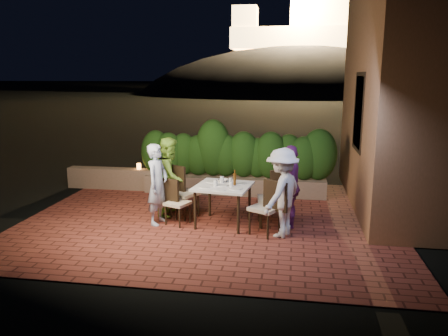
% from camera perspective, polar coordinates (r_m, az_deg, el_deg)
% --- Properties ---
extents(ground, '(400.00, 400.00, 0.00)m').
position_cam_1_polar(ground, '(8.12, -2.30, -7.64)').
color(ground, black).
rests_on(ground, ground).
extents(terrace_floor, '(7.00, 6.00, 0.15)m').
position_cam_1_polar(terrace_floor, '(8.60, -1.64, -6.88)').
color(terrace_floor, brown).
rests_on(terrace_floor, ground).
extents(building_wall, '(1.60, 5.00, 5.00)m').
position_cam_1_polar(building_wall, '(9.72, 21.75, 9.93)').
color(building_wall, '#9E663E').
rests_on(building_wall, ground).
extents(window_pane, '(0.08, 1.00, 1.40)m').
position_cam_1_polar(window_pane, '(9.11, 17.35, 7.00)').
color(window_pane, black).
rests_on(window_pane, building_wall).
extents(window_frame, '(0.06, 1.15, 1.55)m').
position_cam_1_polar(window_frame, '(9.11, 17.29, 7.00)').
color(window_frame, black).
rests_on(window_frame, building_wall).
extents(planter, '(4.20, 0.55, 0.40)m').
position_cam_1_polar(planter, '(10.20, 1.34, -2.24)').
color(planter, '#79614D').
rests_on(planter, ground).
extents(hedge, '(4.00, 0.70, 1.10)m').
position_cam_1_polar(hedge, '(10.04, 1.36, 1.91)').
color(hedge, '#1A3E10').
rests_on(hedge, planter).
extents(parapet, '(2.20, 0.30, 0.50)m').
position_cam_1_polar(parapet, '(10.99, -14.35, -1.31)').
color(parapet, '#79614D').
rests_on(parapet, ground).
extents(hill, '(52.00, 40.00, 22.00)m').
position_cam_1_polar(hill, '(67.83, 9.53, 6.16)').
color(hill, black).
rests_on(hill, ground).
extents(fortress, '(26.00, 8.00, 8.00)m').
position_cam_1_polar(fortress, '(67.95, 9.97, 18.42)').
color(fortress, '#FFCC7A').
rests_on(fortress, hill).
extents(dining_table, '(1.09, 1.09, 0.75)m').
position_cam_1_polar(dining_table, '(8.05, -0.11, -4.85)').
color(dining_table, white).
rests_on(dining_table, ground).
extents(plate_nw, '(0.20, 0.20, 0.01)m').
position_cam_1_polar(plate_nw, '(7.81, -2.56, -2.51)').
color(plate_nw, white).
rests_on(plate_nw, dining_table).
extents(plate_sw, '(0.23, 0.23, 0.01)m').
position_cam_1_polar(plate_sw, '(8.21, -1.63, -1.77)').
color(plate_sw, white).
rests_on(plate_sw, dining_table).
extents(plate_ne, '(0.24, 0.24, 0.01)m').
position_cam_1_polar(plate_ne, '(7.70, 1.49, -2.70)').
color(plate_ne, white).
rests_on(plate_ne, dining_table).
extents(plate_se, '(0.21, 0.21, 0.01)m').
position_cam_1_polar(plate_se, '(8.08, 2.11, -2.01)').
color(plate_se, white).
rests_on(plate_se, dining_table).
extents(plate_centre, '(0.24, 0.24, 0.01)m').
position_cam_1_polar(plate_centre, '(7.93, -0.30, -2.25)').
color(plate_centre, white).
rests_on(plate_centre, dining_table).
extents(plate_front, '(0.21, 0.21, 0.01)m').
position_cam_1_polar(plate_front, '(7.62, -0.55, -2.86)').
color(plate_front, white).
rests_on(plate_front, dining_table).
extents(glass_nw, '(0.07, 0.07, 0.12)m').
position_cam_1_polar(glass_nw, '(7.85, -1.12, -1.98)').
color(glass_nw, silver).
rests_on(glass_nw, dining_table).
extents(glass_sw, '(0.07, 0.07, 0.12)m').
position_cam_1_polar(glass_sw, '(8.11, -0.27, -1.53)').
color(glass_sw, silver).
rests_on(glass_sw, dining_table).
extents(glass_ne, '(0.06, 0.06, 0.10)m').
position_cam_1_polar(glass_ne, '(7.83, 0.94, -2.13)').
color(glass_ne, silver).
rests_on(glass_ne, dining_table).
extents(glass_se, '(0.06, 0.06, 0.11)m').
position_cam_1_polar(glass_se, '(8.07, 0.85, -1.67)').
color(glass_se, silver).
rests_on(glass_se, dining_table).
extents(beer_bottle, '(0.05, 0.05, 0.28)m').
position_cam_1_polar(beer_bottle, '(7.93, 1.41, -1.26)').
color(beer_bottle, '#4E2D0D').
rests_on(beer_bottle, dining_table).
extents(bowl, '(0.20, 0.20, 0.05)m').
position_cam_1_polar(bowl, '(8.22, -0.13, -1.62)').
color(bowl, white).
rests_on(bowl, dining_table).
extents(chair_left_front, '(0.51, 0.51, 0.84)m').
position_cam_1_polar(chair_left_front, '(8.11, -6.08, -4.46)').
color(chair_left_front, black).
rests_on(chair_left_front, ground).
extents(chair_left_back, '(0.63, 0.63, 0.99)m').
position_cam_1_polar(chair_left_back, '(8.49, -5.20, -3.15)').
color(chair_left_back, black).
rests_on(chair_left_back, ground).
extents(chair_right_front, '(0.62, 0.62, 0.98)m').
position_cam_1_polar(chair_right_front, '(7.58, 5.36, -5.08)').
color(chair_right_front, black).
rests_on(chair_right_front, ground).
extents(chair_right_back, '(0.54, 0.54, 1.03)m').
position_cam_1_polar(chair_right_back, '(8.03, 6.12, -3.92)').
color(chair_right_back, black).
rests_on(chair_right_back, ground).
extents(diner_blue, '(0.46, 0.61, 1.50)m').
position_cam_1_polar(diner_blue, '(8.11, -8.68, -2.12)').
color(diner_blue, '#AABEDB').
rests_on(diner_blue, ground).
extents(diner_green, '(0.60, 0.76, 1.54)m').
position_cam_1_polar(diner_green, '(8.62, -7.04, -1.09)').
color(diner_green, '#85C03C').
rests_on(diner_green, ground).
extents(diner_white, '(0.94, 1.14, 1.53)m').
position_cam_1_polar(diner_white, '(7.45, 7.59, -3.23)').
color(diner_white, silver).
rests_on(diner_white, ground).
extents(diner_purple, '(0.40, 0.89, 1.50)m').
position_cam_1_polar(diner_purple, '(7.96, 8.63, -2.38)').
color(diner_purple, '#6A236B').
rests_on(diner_purple, ground).
extents(parapet_lamp, '(0.10, 0.10, 0.14)m').
position_cam_1_polar(parapet_lamp, '(10.67, -11.06, 0.21)').
color(parapet_lamp, orange).
rests_on(parapet_lamp, parapet).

